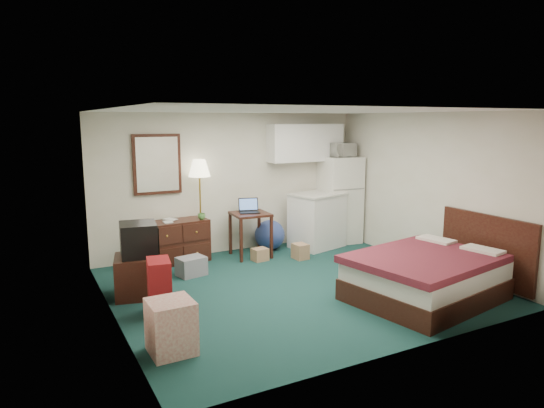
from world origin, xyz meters
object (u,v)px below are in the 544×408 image
dresser (177,241)px  kitchen_counter (317,221)px  tv_stand (136,276)px  floor_lamp (200,209)px  bed (425,277)px  fridge (340,199)px  suitcase (159,287)px  desk (250,235)px

dresser → kitchen_counter: bearing=-10.6°
kitchen_counter → tv_stand: size_ratio=1.64×
floor_lamp → bed: 3.89m
fridge → tv_stand: bearing=-158.3°
bed → tv_stand: bed is taller
floor_lamp → suitcase: size_ratio=2.46×
suitcase → kitchen_counter: bearing=37.7°
floor_lamp → bed: (1.97, -3.31, -0.55)m
desk → bed: bearing=-64.5°
floor_lamp → bed: size_ratio=0.90×
dresser → tv_stand: bearing=-131.6°
fridge → bed: bearing=-99.0°
fridge → bed: fridge is taller
desk → suitcase: (-2.10, -1.82, -0.04)m
bed → tv_stand: bearing=140.0°
floor_lamp → fridge: (2.81, -0.17, -0.02)m
dresser → tv_stand: (-0.96, -1.29, -0.08)m
floor_lamp → desk: size_ratio=2.20×
kitchen_counter → suitcase: bearing=-166.9°
suitcase → desk: bearing=51.0°
kitchen_counter → bed: 2.99m
desk → bed: (1.18, -2.97, -0.09)m
floor_lamp → bed: floor_lamp is taller
dresser → kitchen_counter: kitchen_counter is taller
dresser → suitcase: bearing=-117.2°
dresser → bed: (2.43, -3.24, -0.05)m
dresser → floor_lamp: 0.68m
floor_lamp → kitchen_counter: (2.18, -0.33, -0.36)m
fridge → bed: 3.29m
fridge → kitchen_counter: bearing=-159.9°
bed → dresser: bearing=116.7°
desk → bed: 3.20m
kitchen_counter → suitcase: (-3.49, -1.83, -0.15)m
dresser → tv_stand: 1.61m
dresser → fridge: fridge is taller
suitcase → floor_lamp: bearing=68.9°
floor_lamp → suitcase: floor_lamp is taller
desk → tv_stand: desk is taller
floor_lamp → suitcase: (-1.31, -2.15, -0.51)m
tv_stand → fridge: bearing=28.3°
fridge → bed: size_ratio=0.88×
tv_stand → suitcase: size_ratio=0.87×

